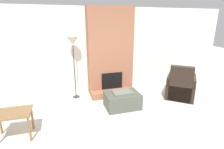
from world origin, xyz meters
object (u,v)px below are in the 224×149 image
Objects in this scene: armchair at (180,87)px; ottoman at (122,100)px; floor_lamp_left at (73,45)px; side_table at (12,116)px.

ottoman is at bearing 44.09° from armchair.
floor_lamp_left is (-2.98, 0.89, 1.25)m from armchair.
armchair is (1.88, 0.13, 0.10)m from ottoman.
armchair reaches higher than ottoman.
armchair is at bearing 9.02° from side_table.
armchair is at bearing -16.58° from floor_lamp_left.
armchair is 0.68× the size of floor_lamp_left.
side_table is at bearing -130.15° from floor_lamp_left.
ottoman is 2.02m from floor_lamp_left.
floor_lamp_left is at bearing 137.31° from ottoman.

